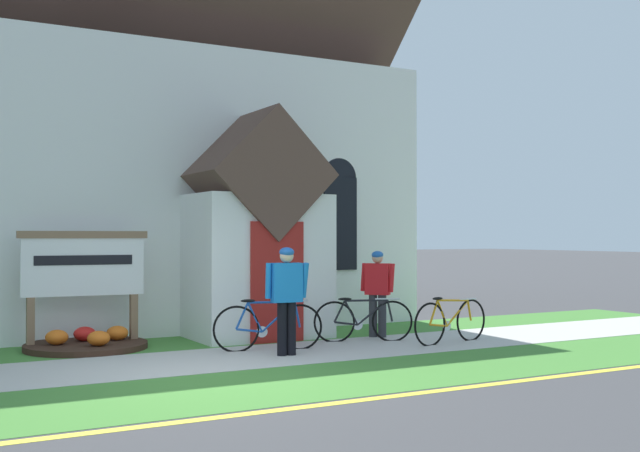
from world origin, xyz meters
name	(u,v)px	position (x,y,z in m)	size (l,w,h in m)	color
ground	(129,341)	(0.00, 4.00, 0.00)	(140.00, 140.00, 0.00)	#3D3D3F
sidewalk_slab	(169,363)	(-0.14, 1.33, 0.01)	(32.00, 2.15, 0.01)	#B7B5AD
grass_verge	(226,390)	(-0.14, -0.88, 0.00)	(32.00, 2.27, 0.01)	#427F33
church_lawn	(132,346)	(-0.14, 3.28, 0.00)	(24.00, 1.75, 0.01)	#427F33
curb_paint_stripe	(273,411)	(-0.14, -2.17, 0.00)	(28.00, 0.16, 0.01)	yellow
church_building	(48,87)	(-0.58, 8.68, 5.20)	(13.48, 11.57, 14.91)	white
church_sign	(84,269)	(-0.87, 3.58, 1.31)	(2.10, 0.25, 1.93)	#7F6047
flower_bed	(87,343)	(-0.86, 3.37, 0.09)	(1.97, 1.97, 0.34)	#382319
bicycle_yellow	(363,320)	(3.57, 1.94, 0.38)	(1.64, 0.71, 0.79)	black
bicycle_green	(268,326)	(1.66, 1.78, 0.39)	(1.76, 0.46, 0.85)	black
bicycle_silver	(451,321)	(4.78, 1.03, 0.39)	(1.78, 0.34, 0.83)	black
cyclist_in_red_jersey	(378,288)	(4.09, 2.27, 0.91)	(0.45, 0.60, 1.57)	#2D2D33
cyclist_in_yellow_jersey	(287,292)	(1.67, 1.14, 0.98)	(0.64, 0.31, 1.68)	black
roadside_conifer	(319,139)	(6.83, 9.45, 4.56)	(3.38, 3.38, 6.84)	#4C3823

